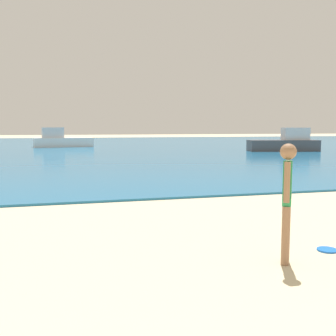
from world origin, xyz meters
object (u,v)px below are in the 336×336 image
object	(u,v)px
frisbee	(327,250)
boat_far	(61,140)
person_standing	(287,196)
boat_near	(286,143)

from	to	relation	value
frisbee	boat_far	xyz separation A→B (m)	(-3.92, 32.19, 0.66)
person_standing	boat_far	size ratio (longest dim) A/B	0.30
frisbee	boat_far	distance (m)	32.43
person_standing	boat_near	size ratio (longest dim) A/B	0.30
person_standing	boat_far	distance (m)	32.65
person_standing	frisbee	bearing A→B (deg)	-36.70
person_standing	boat_near	bearing A→B (deg)	2.38
frisbee	boat_near	distance (m)	24.83
boat_near	boat_far	world-z (taller)	boat_far
frisbee	boat_near	size ratio (longest dim) A/B	0.06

